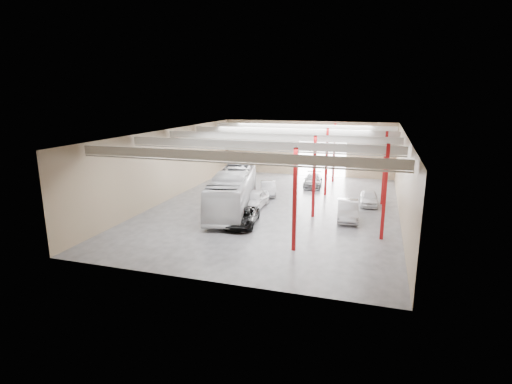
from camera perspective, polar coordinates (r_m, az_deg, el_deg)
The scene contains 8 objects.
depot_shell at distance 36.99m, azimuth 3.35°, elevation 5.47°, with size 22.12×32.12×7.06m.
coach_bus at distance 36.13m, azimuth -3.35°, elevation 0.13°, with size 3.02×12.91×3.60m, color silver.
black_sedan at distance 32.27m, azimuth -2.07°, elevation -3.56°, with size 2.32×5.03×1.40m, color black.
car_row_a at distance 37.15m, azimuth -0.27°, elevation -1.04°, with size 1.91×4.74×1.61m, color silver.
car_row_b at distance 42.05m, azimuth 1.73°, elevation 0.57°, with size 1.49×4.28×1.41m, color #A5A5AA.
car_row_c at distance 46.21m, azimuth 8.14°, elevation 1.65°, with size 1.97×4.85×1.41m, color slate.
car_right_near at distance 34.62m, azimuth 12.97°, elevation -2.53°, with size 1.70×4.86×1.60m, color #B2B3B8.
car_right_far at distance 39.60m, azimuth 15.83°, elevation -0.80°, with size 1.64×4.07×1.39m, color white.
Camera 1 is at (8.87, -35.06, 10.32)m, focal length 28.00 mm.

